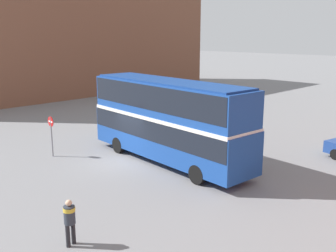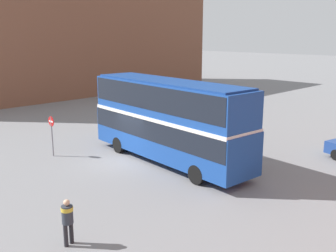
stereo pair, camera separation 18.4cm
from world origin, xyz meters
The scene contains 6 objects.
ground_plane centered at (0.00, 0.00, 0.00)m, with size 240.00×240.00×0.00m, color slate.
building_row_left centered at (-25.16, 13.23, 7.29)m, with size 9.25×36.87×14.55m.
double_decker_bus centered at (1.95, 1.89, 2.64)m, with size 11.14×3.47×4.62m.
pedestrian_foreground centered at (5.95, -6.91, 1.02)m, with size 0.49×0.49×1.67m.
parked_car_kerb_near centered at (-6.81, 15.89, 0.84)m, with size 4.43×2.57×1.69m.
no_entry_sign centered at (-3.61, -2.20, 1.60)m, with size 0.59×0.08×2.41m.
Camera 1 is at (16.89, -13.27, 7.08)m, focal length 42.00 mm.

